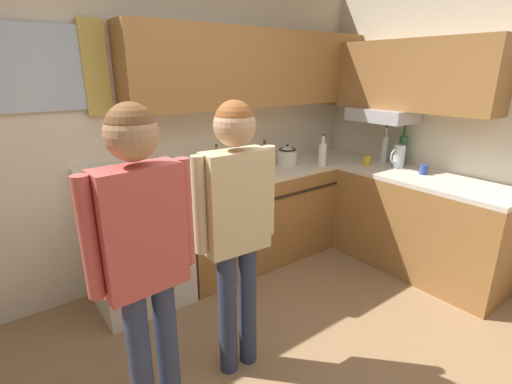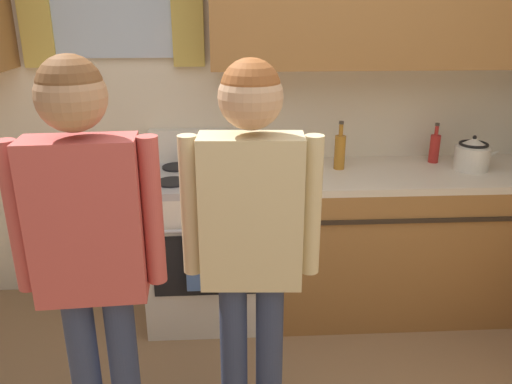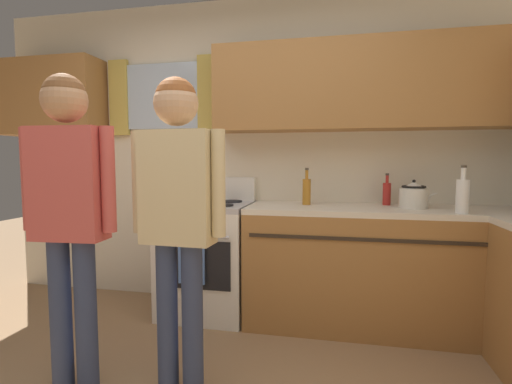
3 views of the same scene
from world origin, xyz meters
name	(u,v)px [view 2 (image 2 of 3)]	position (x,y,z in m)	size (l,w,h in m)	color
back_wall_unit	(262,62)	(0.08, 1.82, 1.50)	(4.60, 0.42, 2.60)	beige
stove_oven	(207,242)	(-0.27, 1.54, 0.47)	(0.68, 0.67, 1.10)	silver
bottle_sauce_red	(435,148)	(1.14, 1.71, 0.99)	(0.06, 0.06, 0.25)	red
bottle_oil_amber	(340,151)	(0.53, 1.61, 1.01)	(0.06, 0.06, 0.29)	#B27223
stovetop_kettle	(473,154)	(1.30, 1.55, 1.00)	(0.27, 0.20, 0.21)	silver
adult_left	(89,238)	(-0.62, 0.38, 1.06)	(0.52, 0.23, 1.68)	#2D3856
adult_in_plaid	(251,228)	(-0.05, 0.47, 1.04)	(0.51, 0.22, 1.66)	#2D3856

